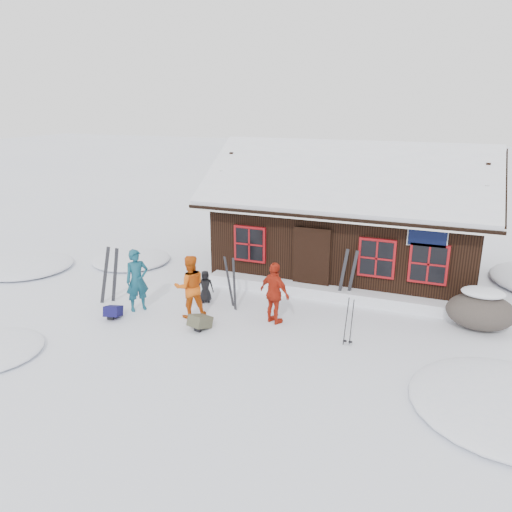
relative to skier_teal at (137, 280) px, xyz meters
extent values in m
plane|color=white|center=(3.24, 0.56, -0.88)|extent=(120.00, 120.00, 0.00)
cube|color=black|center=(4.74, 5.56, 0.37)|extent=(8.00, 5.00, 2.50)
cube|color=black|center=(4.74, 4.08, 2.47)|extent=(8.90, 3.14, 1.88)
cube|color=black|center=(4.74, 7.03, 2.47)|extent=(8.90, 3.14, 1.88)
cube|color=white|center=(4.74, 4.08, 2.61)|extent=(8.72, 3.07, 1.86)
cube|color=white|center=(4.74, 7.03, 2.61)|extent=(8.72, 3.07, 1.86)
cube|color=white|center=(4.74, 5.56, 3.34)|extent=(8.81, 0.22, 0.14)
cube|color=silver|center=(4.74, 2.61, 1.60)|extent=(8.90, 0.10, 0.20)
cube|color=black|center=(4.14, 3.01, 0.12)|extent=(1.00, 0.10, 2.00)
cube|color=black|center=(7.34, 2.98, 1.27)|extent=(1.00, 0.06, 0.60)
cube|color=maroon|center=(2.14, 3.00, 0.47)|extent=(1.04, 0.10, 1.14)
cube|color=black|center=(2.14, 2.96, 0.47)|extent=(0.90, 0.04, 1.00)
cube|color=maroon|center=(6.04, 3.00, 0.47)|extent=(1.04, 0.10, 1.14)
cube|color=black|center=(6.04, 2.96, 0.47)|extent=(0.90, 0.04, 1.00)
cube|color=maroon|center=(7.44, 3.00, 0.47)|extent=(1.04, 0.10, 1.14)
cube|color=black|center=(7.44, 2.96, 0.47)|extent=(0.90, 0.04, 1.00)
cube|color=white|center=(4.74, 2.81, -0.70)|extent=(7.60, 0.60, 0.35)
ellipsoid|color=white|center=(-2.76, 3.56, -0.88)|extent=(2.80, 2.80, 0.34)
ellipsoid|color=white|center=(9.24, -1.44, -0.88)|extent=(3.60, 3.60, 0.43)
ellipsoid|color=white|center=(-5.76, 1.56, -0.88)|extent=(3.20, 3.20, 0.38)
imported|color=#13475A|center=(0.00, 0.00, 0.00)|extent=(0.73, 0.76, 1.76)
imported|color=#CE530E|center=(1.58, 0.13, -0.01)|extent=(1.07, 1.04, 1.74)
imported|color=#AD2411|center=(3.82, 0.61, -0.05)|extent=(1.06, 0.76, 1.66)
imported|color=black|center=(1.48, 1.20, -0.40)|extent=(0.56, 0.51, 0.95)
ellipsoid|color=#4D443D|center=(8.84, 2.23, -0.41)|extent=(1.69, 1.27, 0.93)
ellipsoid|color=white|center=(8.84, 2.23, -0.01)|extent=(1.07, 0.77, 0.24)
cube|color=black|center=(-1.19, 0.13, -0.06)|extent=(0.32, 0.30, 1.72)
cube|color=black|center=(-0.92, 0.23, -0.06)|extent=(0.43, 0.09, 1.72)
cube|color=black|center=(2.23, 1.22, -0.17)|extent=(0.34, 0.07, 1.51)
cube|color=black|center=(2.45, 1.10, -0.17)|extent=(0.23, 0.27, 1.51)
cube|color=black|center=(5.15, 2.73, -0.11)|extent=(0.29, 0.19, 1.64)
cube|color=black|center=(5.41, 2.78, -0.11)|extent=(0.33, 0.11, 1.64)
cylinder|color=black|center=(5.82, 0.09, -0.30)|extent=(0.09, 0.11, 1.24)
cylinder|color=black|center=(5.95, 0.09, -0.30)|extent=(0.09, 0.11, 1.24)
cube|color=#121045|center=(-0.31, -0.74, -0.74)|extent=(0.51, 0.59, 0.27)
cube|color=#484733|center=(2.19, -0.48, -0.73)|extent=(0.53, 0.63, 0.30)
camera|label=1|loc=(7.85, -10.80, 4.77)|focal=35.00mm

